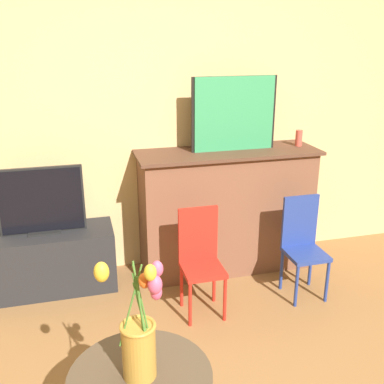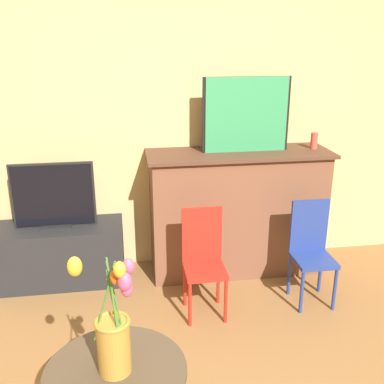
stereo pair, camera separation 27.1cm
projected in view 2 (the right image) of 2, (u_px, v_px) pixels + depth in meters
wall_back at (169, 102)px, 3.48m from camera, size 8.00×0.06×2.70m
fireplace_mantel at (237, 210)px, 3.60m from camera, size 1.42×0.48×1.00m
painting at (246, 115)px, 3.36m from camera, size 0.67×0.03×0.56m
mantel_candle at (314, 141)px, 3.50m from camera, size 0.05×0.05×0.13m
tv_stand at (60, 254)px, 3.49m from camera, size 0.98×0.40×0.47m
tv_monitor at (54, 196)px, 3.34m from camera, size 0.61×0.12×0.50m
chair_red at (203, 257)px, 3.06m from camera, size 0.28×0.28×0.75m
chair_blue at (311, 247)px, 3.20m from camera, size 0.28×0.28×0.75m
vase_tulips at (113, 333)px, 1.84m from camera, size 0.26×0.19×0.56m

